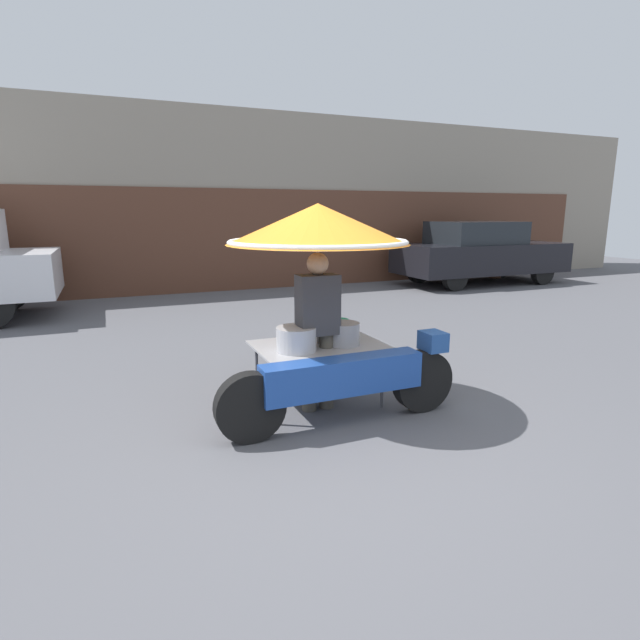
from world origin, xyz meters
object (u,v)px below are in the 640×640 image
vendor_motorcycle_cart (321,257)px  potted_plant (496,256)px  parked_car (480,253)px  vendor_person (318,325)px

vendor_motorcycle_cart → potted_plant: 10.96m
potted_plant → vendor_motorcycle_cart: bearing=-140.5°
vendor_motorcycle_cart → parked_car: vendor_motorcycle_cart is taller
parked_car → potted_plant: (1.28, 0.77, -0.19)m
parked_car → vendor_motorcycle_cart: bearing=-139.1°
vendor_person → parked_car: 9.54m
vendor_motorcycle_cart → potted_plant: vendor_motorcycle_cart is taller
vendor_motorcycle_cart → potted_plant: bearing=39.5°
vendor_motorcycle_cart → parked_car: 9.48m
vendor_motorcycle_cart → vendor_person: bearing=-137.8°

